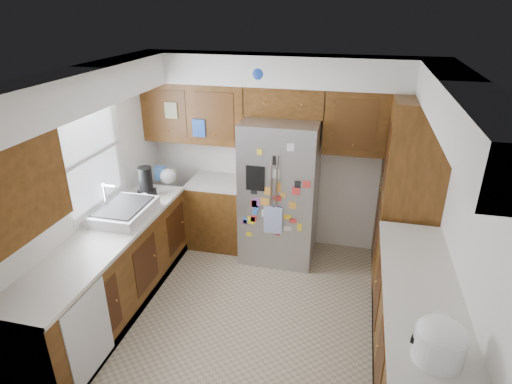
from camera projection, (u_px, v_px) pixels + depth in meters
floor at (257, 312)px, 4.59m from camera, size 3.60×3.60×0.00m
room_shell at (256, 138)px, 4.19m from camera, size 3.64×3.24×2.52m
left_counter_run at (138, 260)px, 4.73m from camera, size 1.36×3.20×0.92m
right_counter_run at (414, 336)px, 3.68m from camera, size 0.63×2.25×0.92m
pantry at (409, 192)px, 4.85m from camera, size 0.60×0.90×2.15m
fridge at (280, 191)px, 5.29m from camera, size 0.90×0.79×1.80m
bridge_cabinet at (285, 101)px, 5.05m from camera, size 0.96×0.34×0.35m
fridge_top_items at (276, 75)px, 4.88m from camera, size 0.78×0.30×0.30m
sink_assembly at (124, 211)px, 4.59m from camera, size 0.52×0.70×0.37m
left_counter_clutter at (156, 180)px, 5.23m from camera, size 0.35×0.80×0.38m
rice_cooker at (440, 341)px, 2.73m from camera, size 0.34×0.33×0.29m
paper_towel at (438, 333)px, 2.82m from camera, size 0.12×0.12×0.27m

